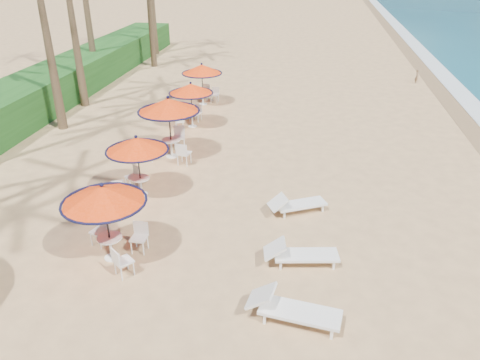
% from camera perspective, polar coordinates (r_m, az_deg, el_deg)
% --- Properties ---
extents(ground, '(160.00, 160.00, 0.00)m').
position_cam_1_polar(ground, '(12.49, 4.38, -12.04)').
color(ground, tan).
rests_on(ground, ground).
extents(scrub_hedge, '(3.00, 40.00, 1.80)m').
position_cam_1_polar(scrub_hedge, '(25.99, -24.66, 8.87)').
color(scrub_hedge, '#194716').
rests_on(scrub_hedge, ground).
extents(station_0, '(2.26, 2.26, 2.35)m').
position_cam_1_polar(station_0, '(12.79, -16.01, -2.81)').
color(station_0, black).
rests_on(station_0, ground).
extents(station_1, '(2.13, 2.13, 2.22)m').
position_cam_1_polar(station_1, '(16.04, -12.65, 3.62)').
color(station_1, black).
rests_on(station_1, ground).
extents(station_2, '(2.47, 2.49, 2.58)m').
position_cam_1_polar(station_2, '(18.86, -8.67, 8.10)').
color(station_2, black).
rests_on(station_2, ground).
extents(station_3, '(2.09, 2.13, 2.18)m').
position_cam_1_polar(station_3, '(22.34, -6.09, 10.41)').
color(station_3, black).
rests_on(station_3, ground).
extents(station_4, '(2.17, 2.26, 2.26)m').
position_cam_1_polar(station_4, '(25.69, -4.56, 12.92)').
color(station_4, black).
rests_on(station_4, ground).
extents(lounger_near, '(2.25, 1.01, 0.78)m').
position_cam_1_polar(lounger_near, '(11.15, 6.18, -15.28)').
color(lounger_near, white).
rests_on(lounger_near, ground).
extents(lounger_mid, '(2.10, 0.96, 0.73)m').
position_cam_1_polar(lounger_mid, '(12.90, 7.17, -8.87)').
color(lounger_mid, white).
rests_on(lounger_mid, ground).
extents(lounger_far, '(1.98, 1.39, 0.69)m').
position_cam_1_polar(lounger_far, '(15.24, 6.78, -2.89)').
color(lounger_far, white).
rests_on(lounger_far, ground).
extents(person, '(0.28, 0.36, 0.90)m').
position_cam_1_polar(person, '(32.16, 20.77, 11.77)').
color(person, brown).
rests_on(person, ground).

